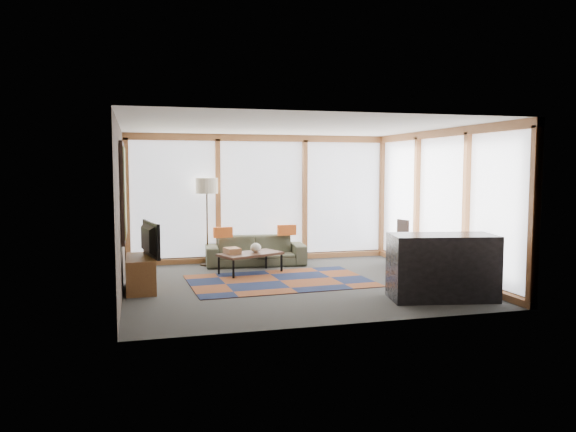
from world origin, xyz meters
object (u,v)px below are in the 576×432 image
object	(u,v)px
floor_lamp	(207,222)
coffee_table	(250,263)
tv_console	(141,273)
bar_counter	(442,267)
television	(145,239)
sofa	(255,251)
bookshelf	(418,260)

from	to	relation	value
floor_lamp	coffee_table	xyz separation A→B (m)	(0.65, -1.07, -0.68)
tv_console	bar_counter	xyz separation A→B (m)	(4.27, -1.79, 0.21)
floor_lamp	bar_counter	size ratio (longest dim) A/B	1.14
television	bar_counter	size ratio (longest dim) A/B	0.64
sofa	coffee_table	world-z (taller)	sofa
sofa	coffee_table	xyz separation A→B (m)	(-0.28, -0.87, -0.10)
floor_lamp	bar_counter	world-z (taller)	floor_lamp
coffee_table	bar_counter	world-z (taller)	bar_counter
floor_lamp	television	distance (m)	2.37
television	tv_console	bearing A→B (deg)	53.28
sofa	tv_console	bearing A→B (deg)	-136.15
sofa	floor_lamp	xyz separation A→B (m)	(-0.93, 0.20, 0.58)
television	sofa	bearing A→B (deg)	-61.36
coffee_table	television	world-z (taller)	television
bookshelf	television	size ratio (longest dim) A/B	2.03
floor_lamp	tv_console	distance (m)	2.45
floor_lamp	bookshelf	world-z (taller)	floor_lamp
tv_console	television	distance (m)	0.55
bookshelf	television	world-z (taller)	television
sofa	bookshelf	world-z (taller)	sofa
coffee_table	bookshelf	distance (m)	3.06
tv_console	bar_counter	bearing A→B (deg)	-22.71
bookshelf	bar_counter	world-z (taller)	bar_counter
tv_console	coffee_table	bearing A→B (deg)	25.42
bookshelf	tv_console	xyz separation A→B (m)	(-4.90, -0.12, 0.02)
floor_lamp	coffee_table	distance (m)	1.42
coffee_table	bookshelf	size ratio (longest dim) A/B	0.58
coffee_table	floor_lamp	bearing A→B (deg)	121.37
tv_console	television	size ratio (longest dim) A/B	1.10
tv_console	floor_lamp	bearing A→B (deg)	57.01
bar_counter	bookshelf	bearing A→B (deg)	82.60
sofa	television	xyz separation A→B (m)	(-2.15, -1.82, 0.52)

